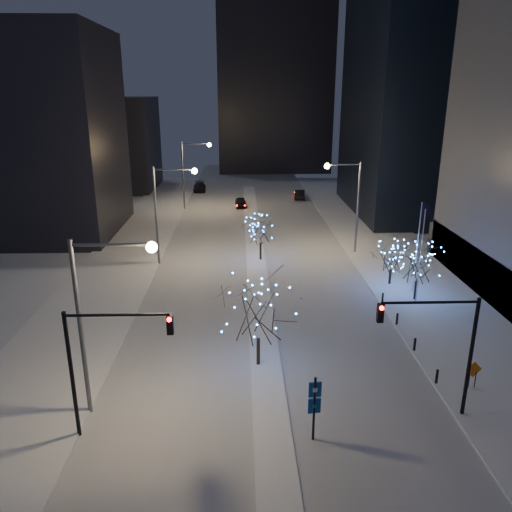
{
  "coord_description": "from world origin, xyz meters",
  "views": [
    {
      "loc": [
        -1.54,
        -21.88,
        16.95
      ],
      "look_at": [
        -0.4,
        14.17,
        5.0
      ],
      "focal_mm": 35.0,
      "sensor_mm": 36.0,
      "label": 1
    }
  ],
  "objects_px": {
    "street_lamp_w_near": "(98,304)",
    "traffic_signal_west": "(101,353)",
    "car_near": "(241,203)",
    "holiday_tree_plaza_near": "(418,264)",
    "holiday_tree_plaza_far": "(392,257)",
    "car_mid": "(300,194)",
    "construction_sign": "(473,372)",
    "wayfinding_sign": "(314,402)",
    "traffic_signal_east": "(444,338)",
    "holiday_tree_median_far": "(261,230)",
    "street_lamp_w_mid": "(166,202)",
    "street_lamp_w_far": "(190,166)",
    "street_lamp_east": "(350,195)",
    "holiday_tree_median_near": "(258,311)",
    "car_far": "(200,187)"
  },
  "relations": [
    {
      "from": "traffic_signal_east",
      "to": "holiday_tree_plaza_far",
      "type": "relative_size",
      "value": 1.78
    },
    {
      "from": "holiday_tree_plaza_far",
      "to": "street_lamp_w_far",
      "type": "bearing_deg",
      "value": 123.59
    },
    {
      "from": "traffic_signal_east",
      "to": "street_lamp_east",
      "type": "bearing_deg",
      "value": 87.74
    },
    {
      "from": "car_near",
      "to": "street_lamp_w_near",
      "type": "bearing_deg",
      "value": -101.89
    },
    {
      "from": "car_mid",
      "to": "traffic_signal_east",
      "type": "bearing_deg",
      "value": 99.15
    },
    {
      "from": "construction_sign",
      "to": "holiday_tree_plaza_far",
      "type": "bearing_deg",
      "value": 81.73
    },
    {
      "from": "street_lamp_east",
      "to": "traffic_signal_east",
      "type": "xyz_separation_m",
      "value": [
        -1.14,
        -29.0,
        -1.69
      ]
    },
    {
      "from": "car_far",
      "to": "car_mid",
      "type": "bearing_deg",
      "value": -25.62
    },
    {
      "from": "street_lamp_w_mid",
      "to": "car_mid",
      "type": "bearing_deg",
      "value": 61.95
    },
    {
      "from": "street_lamp_w_near",
      "to": "traffic_signal_west",
      "type": "relative_size",
      "value": 1.43
    },
    {
      "from": "street_lamp_w_near",
      "to": "car_near",
      "type": "relative_size",
      "value": 2.39
    },
    {
      "from": "holiday_tree_median_far",
      "to": "car_mid",
      "type": "bearing_deg",
      "value": 76.18
    },
    {
      "from": "street_lamp_w_far",
      "to": "wayfinding_sign",
      "type": "height_order",
      "value": "street_lamp_w_far"
    },
    {
      "from": "traffic_signal_west",
      "to": "car_mid",
      "type": "height_order",
      "value": "traffic_signal_west"
    },
    {
      "from": "traffic_signal_west",
      "to": "holiday_tree_plaza_near",
      "type": "distance_m",
      "value": 27.44
    },
    {
      "from": "holiday_tree_median_far",
      "to": "traffic_signal_east",
      "type": "bearing_deg",
      "value": -72.47
    },
    {
      "from": "traffic_signal_west",
      "to": "car_mid",
      "type": "relative_size",
      "value": 1.55
    },
    {
      "from": "car_near",
      "to": "holiday_tree_plaza_near",
      "type": "distance_m",
      "value": 39.41
    },
    {
      "from": "holiday_tree_plaza_near",
      "to": "holiday_tree_median_far",
      "type": "bearing_deg",
      "value": 139.35
    },
    {
      "from": "street_lamp_east",
      "to": "holiday_tree_median_far",
      "type": "relative_size",
      "value": 2.09
    },
    {
      "from": "street_lamp_w_mid",
      "to": "street_lamp_east",
      "type": "height_order",
      "value": "same"
    },
    {
      "from": "car_near",
      "to": "wayfinding_sign",
      "type": "height_order",
      "value": "wayfinding_sign"
    },
    {
      "from": "car_far",
      "to": "holiday_tree_median_far",
      "type": "distance_m",
      "value": 39.8
    },
    {
      "from": "traffic_signal_east",
      "to": "car_near",
      "type": "bearing_deg",
      "value": 101.29
    },
    {
      "from": "holiday_tree_median_near",
      "to": "holiday_tree_plaza_far",
      "type": "relative_size",
      "value": 1.54
    },
    {
      "from": "holiday_tree_plaza_far",
      "to": "street_lamp_w_mid",
      "type": "bearing_deg",
      "value": 162.5
    },
    {
      "from": "holiday_tree_median_near",
      "to": "holiday_tree_median_far",
      "type": "bearing_deg",
      "value": 87.29
    },
    {
      "from": "street_lamp_w_near",
      "to": "holiday_tree_median_far",
      "type": "relative_size",
      "value": 2.09
    },
    {
      "from": "holiday_tree_plaza_near",
      "to": "wayfinding_sign",
      "type": "bearing_deg",
      "value": -122.46
    },
    {
      "from": "car_near",
      "to": "traffic_signal_west",
      "type": "bearing_deg",
      "value": -101.06
    },
    {
      "from": "holiday_tree_median_near",
      "to": "car_near",
      "type": "bearing_deg",
      "value": 91.23
    },
    {
      "from": "street_lamp_w_mid",
      "to": "street_lamp_w_far",
      "type": "xyz_separation_m",
      "value": [
        0.0,
        25.0,
        0.0
      ]
    },
    {
      "from": "street_lamp_w_near",
      "to": "wayfinding_sign",
      "type": "xyz_separation_m",
      "value": [
        10.98,
        -2.71,
        -4.27
      ]
    },
    {
      "from": "holiday_tree_plaza_near",
      "to": "car_near",
      "type": "bearing_deg",
      "value": 111.94
    },
    {
      "from": "traffic_signal_east",
      "to": "car_near",
      "type": "relative_size",
      "value": 1.68
    },
    {
      "from": "street_lamp_w_near",
      "to": "holiday_tree_plaza_near",
      "type": "xyz_separation_m",
      "value": [
        22.13,
        14.81,
        -3.25
      ]
    },
    {
      "from": "street_lamp_w_mid",
      "to": "holiday_tree_plaza_far",
      "type": "height_order",
      "value": "street_lamp_w_mid"
    },
    {
      "from": "holiday_tree_plaza_near",
      "to": "holiday_tree_plaza_far",
      "type": "xyz_separation_m",
      "value": [
        -1.13,
        3.57,
        -0.55
      ]
    },
    {
      "from": "street_lamp_w_near",
      "to": "holiday_tree_plaza_far",
      "type": "bearing_deg",
      "value": 41.19
    },
    {
      "from": "holiday_tree_plaza_far",
      "to": "car_mid",
      "type": "bearing_deg",
      "value": 95.57
    },
    {
      "from": "holiday_tree_median_near",
      "to": "construction_sign",
      "type": "height_order",
      "value": "holiday_tree_median_near"
    },
    {
      "from": "car_mid",
      "to": "holiday_tree_median_near",
      "type": "relative_size",
      "value": 0.75
    },
    {
      "from": "street_lamp_w_near",
      "to": "traffic_signal_west",
      "type": "distance_m",
      "value": 2.7
    },
    {
      "from": "construction_sign",
      "to": "car_near",
      "type": "bearing_deg",
      "value": 96.85
    },
    {
      "from": "street_lamp_w_near",
      "to": "traffic_signal_east",
      "type": "relative_size",
      "value": 1.43
    },
    {
      "from": "traffic_signal_east",
      "to": "wayfinding_sign",
      "type": "distance_m",
      "value": 7.54
    },
    {
      "from": "car_near",
      "to": "holiday_tree_median_far",
      "type": "bearing_deg",
      "value": -89.17
    },
    {
      "from": "car_near",
      "to": "holiday_tree_plaza_near",
      "type": "bearing_deg",
      "value": -71.7
    },
    {
      "from": "holiday_tree_median_near",
      "to": "holiday_tree_plaza_near",
      "type": "xyz_separation_m",
      "value": [
        13.69,
        10.26,
        -0.67
      ]
    },
    {
      "from": "traffic_signal_west",
      "to": "construction_sign",
      "type": "bearing_deg",
      "value": 9.59
    }
  ]
}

